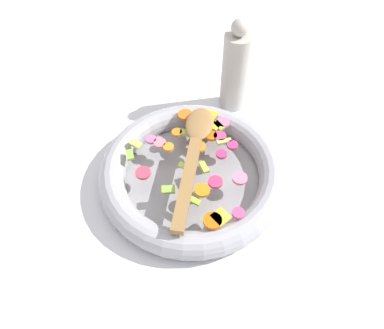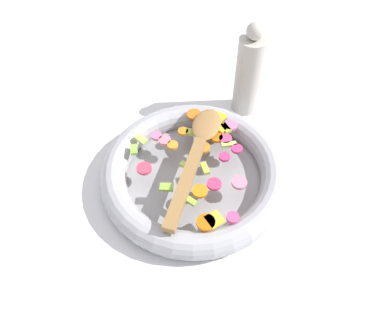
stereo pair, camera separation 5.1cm
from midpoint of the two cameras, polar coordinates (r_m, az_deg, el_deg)
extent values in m
plane|color=silver|center=(0.74, -1.95, -2.49)|extent=(4.00, 4.00, 0.00)
cylinder|color=gray|center=(0.74, -1.97, -2.22)|extent=(0.31, 0.31, 0.01)
torus|color=#9E9EA5|center=(0.72, -2.01, -1.32)|extent=(0.36, 0.36, 0.05)
cylinder|color=orange|center=(0.77, -1.15, 6.64)|extent=(0.03, 0.03, 0.01)
cylinder|color=#D4650F|center=(0.74, 0.99, 4.30)|extent=(0.03, 0.03, 0.01)
cylinder|color=orange|center=(0.63, 0.84, -8.67)|extent=(0.04, 0.04, 0.01)
cylinder|color=orange|center=(0.75, -4.26, 4.80)|extent=(0.03, 0.03, 0.01)
cylinder|color=orange|center=(0.72, -0.94, 2.64)|extent=(0.04, 0.04, 0.01)
cylinder|color=orange|center=(0.73, -5.60, 2.56)|extent=(0.03, 0.03, 0.01)
cylinder|color=orange|center=(0.66, -0.62, -4.07)|extent=(0.04, 0.04, 0.01)
cylinder|color=orange|center=(0.79, -3.17, 7.47)|extent=(0.04, 0.04, 0.01)
cube|color=#A6BA3E|center=(0.69, -0.23, -0.53)|extent=(0.02, 0.03, 0.01)
cube|color=#B0C450|center=(0.75, -2.55, 4.79)|extent=(0.03, 0.02, 0.01)
cube|color=#B3CB5E|center=(0.74, -10.51, 3.01)|extent=(0.03, 0.03, 0.01)
cube|color=#86C343|center=(0.73, -11.41, 1.36)|extent=(0.02, 0.03, 0.01)
cube|color=#92C13A|center=(0.65, -2.20, -5.49)|extent=(0.03, 0.03, 0.01)
cube|color=#89AE41|center=(0.67, -5.80, -3.93)|extent=(0.02, 0.02, 0.01)
cube|color=#BCDC60|center=(0.69, -2.96, -0.48)|extent=(0.03, 0.03, 0.01)
cube|color=#B0C460|center=(0.73, 2.94, 3.43)|extent=(0.03, 0.01, 0.01)
cube|color=#9DD23D|center=(0.76, 2.18, 5.87)|extent=(0.02, 0.03, 0.01)
cylinder|color=pink|center=(0.74, -8.18, 3.70)|extent=(0.03, 0.03, 0.01)
cylinder|color=#D63F71|center=(0.74, 2.33, 4.21)|extent=(0.04, 0.04, 0.01)
cylinder|color=#DB4780|center=(0.64, 4.81, -7.50)|extent=(0.03, 0.03, 0.01)
cylinder|color=#CA326D|center=(0.71, 2.51, 1.49)|extent=(0.03, 0.03, 0.01)
cylinder|color=pink|center=(0.68, 5.19, -2.21)|extent=(0.03, 0.03, 0.01)
cylinder|color=pink|center=(0.74, -6.90, 3.18)|extent=(0.03, 0.03, 0.01)
cylinder|color=#CE3463|center=(0.67, 1.43, -2.79)|extent=(0.04, 0.04, 0.01)
cylinder|color=#CD3471|center=(0.73, 4.23, 2.86)|extent=(0.03, 0.03, 0.01)
cylinder|color=pink|center=(0.77, 2.84, 6.30)|extent=(0.04, 0.04, 0.01)
cylinder|color=#D73E59|center=(0.69, -9.54, -1.38)|extent=(0.04, 0.04, 0.01)
cube|color=yellow|center=(0.76, 1.57, 5.78)|extent=(0.03, 0.03, 0.01)
cube|color=gold|center=(0.63, 2.07, -8.13)|extent=(0.04, 0.04, 0.01)
cube|color=yellow|center=(0.78, 0.98, 7.42)|extent=(0.03, 0.03, 0.01)
cube|color=olive|center=(0.66, -2.89, -2.80)|extent=(0.08, 0.20, 0.01)
ellipsoid|color=olive|center=(0.75, -0.76, 6.17)|extent=(0.08, 0.10, 0.01)
cylinder|color=#B2ADA3|center=(0.83, 4.79, 13.72)|extent=(0.06, 0.06, 0.18)
sphere|color=#B2ADA3|center=(0.77, 5.35, 20.01)|extent=(0.03, 0.03, 0.03)
camera|label=1|loc=(0.03, -92.07, -2.61)|focal=35.00mm
camera|label=2|loc=(0.03, 87.93, 2.61)|focal=35.00mm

